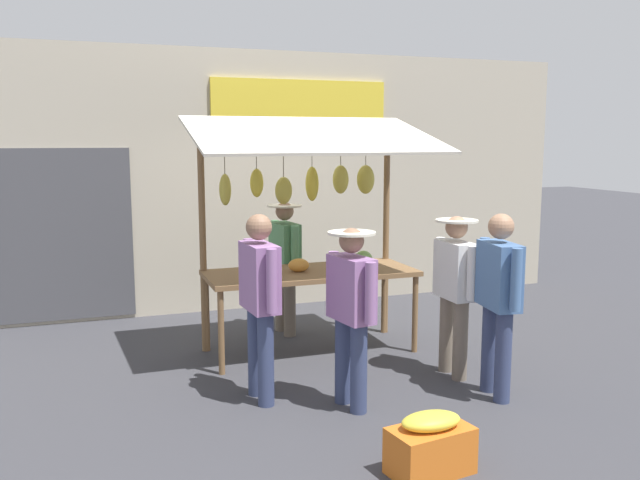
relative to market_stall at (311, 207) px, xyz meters
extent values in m
plane|color=#38383D|center=(0.03, 0.04, -1.55)|extent=(40.00, 40.00, 0.00)
cube|color=#B2A893|center=(0.03, -2.16, 0.15)|extent=(9.00, 0.25, 3.40)
cube|color=yellow|center=(-0.54, -2.01, 1.20)|extent=(2.40, 0.06, 0.56)
cube|color=#47474C|center=(2.63, -2.02, -0.45)|extent=(1.90, 0.04, 2.10)
cube|color=brown|center=(0.03, 0.04, -0.70)|extent=(2.20, 0.90, 0.05)
cylinder|color=brown|center=(1.07, 0.43, -1.14)|extent=(0.06, 0.06, 0.83)
cylinder|color=brown|center=(-1.01, 0.43, -1.14)|extent=(0.06, 0.06, 0.83)
cylinder|color=brown|center=(1.07, -0.35, -1.14)|extent=(0.06, 0.06, 0.83)
cylinder|color=brown|center=(-1.01, -0.35, -1.14)|extent=(0.06, 0.06, 0.83)
cylinder|color=brown|center=(1.09, -0.36, -0.38)|extent=(0.07, 0.07, 2.35)
cylinder|color=brown|center=(-1.03, -0.36, -0.38)|extent=(0.07, 0.07, 2.35)
cylinder|color=brown|center=(0.03, -0.36, 0.60)|extent=(2.12, 0.06, 0.06)
cube|color=beige|center=(0.03, 0.19, 0.75)|extent=(2.50, 1.46, 0.39)
cylinder|color=brown|center=(-0.75, -0.32, 0.51)|extent=(0.01, 0.01, 0.18)
ellipsoid|color=gold|center=(-0.75, -0.32, 0.25)|extent=(0.26, 0.26, 0.32)
cylinder|color=brown|center=(-0.45, -0.32, 0.51)|extent=(0.01, 0.01, 0.18)
ellipsoid|color=gold|center=(-0.45, -0.32, 0.26)|extent=(0.20, 0.24, 0.32)
cylinder|color=brown|center=(-0.13, -0.37, 0.50)|extent=(0.01, 0.01, 0.19)
ellipsoid|color=yellow|center=(-0.13, -0.37, 0.22)|extent=(0.19, 0.20, 0.38)
cylinder|color=brown|center=(0.21, -0.31, 0.45)|extent=(0.01, 0.01, 0.30)
ellipsoid|color=gold|center=(0.21, -0.31, 0.15)|extent=(0.26, 0.25, 0.29)
cylinder|color=brown|center=(0.51, -0.30, 0.50)|extent=(0.01, 0.01, 0.20)
ellipsoid|color=yellow|center=(0.51, -0.30, 0.24)|extent=(0.19, 0.18, 0.30)
cylinder|color=brown|center=(0.84, -0.33, 0.47)|extent=(0.01, 0.01, 0.25)
ellipsoid|color=gold|center=(0.84, -0.33, 0.18)|extent=(0.17, 0.19, 0.33)
ellipsoid|color=orange|center=(0.16, 0.05, -0.60)|extent=(0.24, 0.17, 0.14)
ellipsoid|color=gold|center=(0.12, -0.04, -0.62)|extent=(0.22, 0.20, 0.10)
sphere|color=#729E4C|center=(-0.53, 0.15, -0.57)|extent=(0.20, 0.20, 0.20)
cylinder|color=#726656|center=(0.10, -0.83, -1.17)|extent=(0.14, 0.14, 0.76)
cylinder|color=#726656|center=(0.07, -0.58, -1.17)|extent=(0.14, 0.14, 0.76)
cube|color=#518C5B|center=(0.08, -0.71, -0.52)|extent=(0.27, 0.48, 0.54)
cylinder|color=#518C5B|center=(0.12, -1.00, -0.50)|extent=(0.09, 0.09, 0.50)
cylinder|color=#518C5B|center=(0.05, -0.42, -0.50)|extent=(0.09, 0.09, 0.50)
sphere|color=#8C664C|center=(0.08, -0.71, -0.11)|extent=(0.21, 0.21, 0.21)
cylinder|color=beige|center=(0.08, -0.71, -0.05)|extent=(0.40, 0.40, 0.02)
cylinder|color=navy|center=(0.86, 1.32, -1.15)|extent=(0.14, 0.14, 0.81)
cylinder|color=navy|center=(0.88, 1.05, -1.15)|extent=(0.14, 0.14, 0.81)
cube|color=#93669E|center=(0.87, 1.19, -0.46)|extent=(0.26, 0.50, 0.57)
cylinder|color=#93669E|center=(0.85, 1.49, -0.43)|extent=(0.09, 0.09, 0.53)
cylinder|color=#93669E|center=(0.90, 0.88, -0.43)|extent=(0.09, 0.09, 0.53)
sphere|color=#8C664C|center=(0.87, 1.19, -0.03)|extent=(0.22, 0.22, 0.22)
cylinder|color=#726656|center=(-1.02, 1.33, -1.17)|extent=(0.14, 0.14, 0.76)
cylinder|color=#726656|center=(-1.02, 1.07, -1.17)|extent=(0.14, 0.14, 0.76)
cube|color=silver|center=(-1.02, 1.20, -0.52)|extent=(0.22, 0.46, 0.54)
cylinder|color=silver|center=(-1.02, 1.49, -0.50)|extent=(0.09, 0.09, 0.50)
cylinder|color=silver|center=(-1.02, 0.91, -0.50)|extent=(0.09, 0.09, 0.50)
sphere|color=#A87A5B|center=(-1.02, 1.20, -0.11)|extent=(0.21, 0.21, 0.21)
cylinder|color=beige|center=(-1.02, 1.20, -0.05)|extent=(0.40, 0.40, 0.02)
cylinder|color=navy|center=(0.18, 1.73, -1.17)|extent=(0.14, 0.14, 0.76)
cylinder|color=navy|center=(0.22, 1.48, -1.17)|extent=(0.14, 0.14, 0.76)
cube|color=#93669E|center=(0.20, 1.60, -0.52)|extent=(0.29, 0.49, 0.54)
cylinder|color=#93669E|center=(0.15, 1.89, -0.50)|extent=(0.09, 0.09, 0.49)
cylinder|color=#93669E|center=(0.25, 1.32, -0.50)|extent=(0.09, 0.09, 0.49)
sphere|color=#8C664C|center=(0.20, 1.60, -0.12)|extent=(0.21, 0.21, 0.21)
cylinder|color=beige|center=(0.20, 1.60, -0.06)|extent=(0.40, 0.40, 0.02)
cylinder|color=navy|center=(-1.08, 1.93, -1.15)|extent=(0.14, 0.14, 0.81)
cylinder|color=navy|center=(-1.11, 1.67, -1.15)|extent=(0.14, 0.14, 0.81)
cube|color=#476B9E|center=(-1.10, 1.80, -0.46)|extent=(0.29, 0.51, 0.57)
cylinder|color=#476B9E|center=(-1.05, 2.10, -0.44)|extent=(0.09, 0.09, 0.52)
cylinder|color=#476B9E|center=(-1.14, 1.50, -0.44)|extent=(0.09, 0.09, 0.52)
sphere|color=#A87A5B|center=(-1.10, 1.80, -0.03)|extent=(0.22, 0.22, 0.22)
cube|color=#D1661E|center=(0.12, 2.84, -1.39)|extent=(0.61, 0.41, 0.32)
ellipsoid|color=yellow|center=(0.12, 2.84, -1.18)|extent=(0.43, 0.25, 0.12)
camera|label=1|loc=(2.28, 6.66, 0.70)|focal=37.90mm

